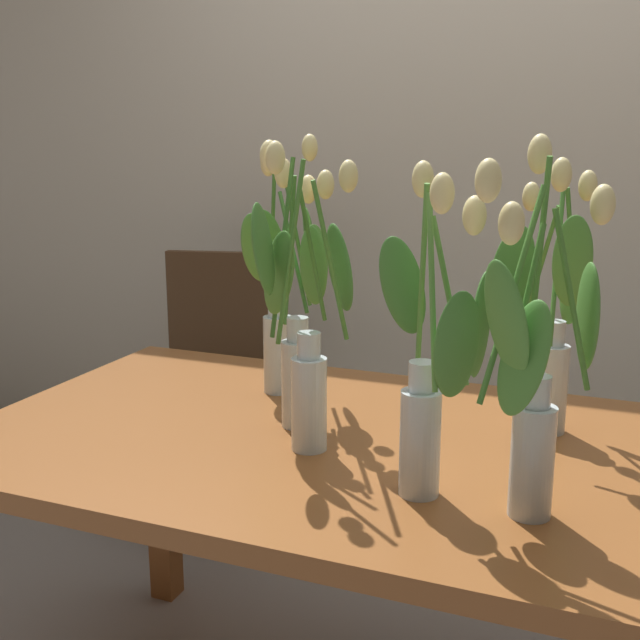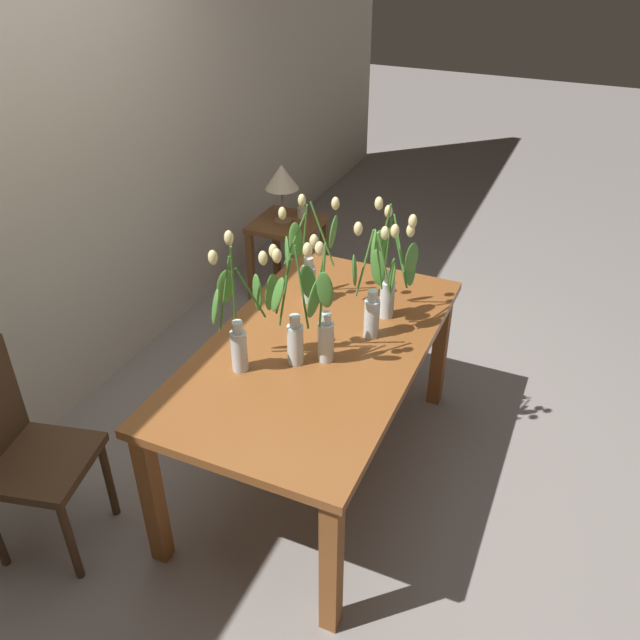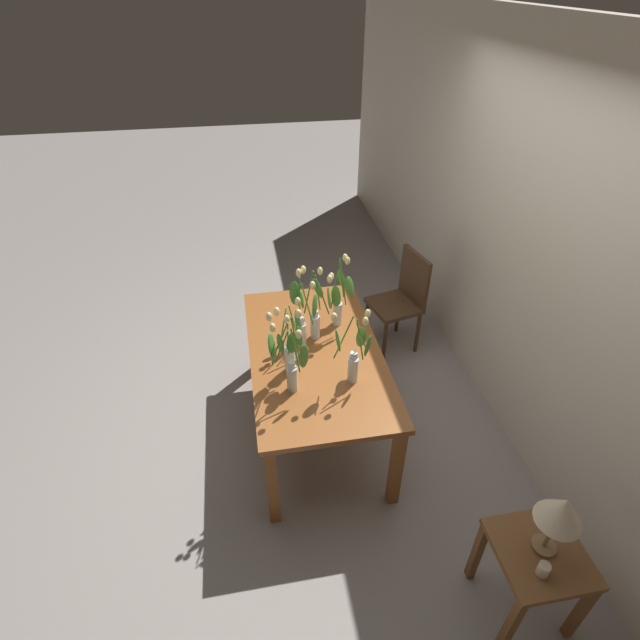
# 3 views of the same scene
# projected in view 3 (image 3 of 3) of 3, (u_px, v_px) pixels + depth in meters

# --- Properties ---
(ground_plane) EXTENTS (18.00, 18.00, 0.00)m
(ground_plane) POSITION_uv_depth(u_px,v_px,m) (316.00, 424.00, 3.77)
(ground_plane) COLOR gray
(room_wall_rear) EXTENTS (9.00, 0.10, 2.70)m
(room_wall_rear) POSITION_uv_depth(u_px,v_px,m) (534.00, 255.00, 3.18)
(room_wall_rear) COLOR beige
(room_wall_rear) RESTS_ON ground
(dining_table) EXTENTS (1.60, 0.90, 0.74)m
(dining_table) POSITION_uv_depth(u_px,v_px,m) (315.00, 361.00, 3.38)
(dining_table) COLOR brown
(dining_table) RESTS_ON ground
(tulip_vase_0) EXTENTS (0.19, 0.25, 0.59)m
(tulip_vase_0) POSITION_uv_depth(u_px,v_px,m) (289.00, 361.00, 2.89)
(tulip_vase_0) COLOR silver
(tulip_vase_0) RESTS_ON dining_table
(tulip_vase_1) EXTENTS (0.20, 0.26, 0.55)m
(tulip_vase_1) POSITION_uv_depth(u_px,v_px,m) (354.00, 355.00, 2.98)
(tulip_vase_1) COLOR silver
(tulip_vase_1) RESTS_ON dining_table
(tulip_vase_2) EXTENTS (0.22, 0.18, 0.55)m
(tulip_vase_2) POSITION_uv_depth(u_px,v_px,m) (290.00, 347.00, 3.04)
(tulip_vase_2) COLOR silver
(tulip_vase_2) RESTS_ON dining_table
(tulip_vase_3) EXTENTS (0.18, 0.19, 0.58)m
(tulip_vase_3) POSITION_uv_depth(u_px,v_px,m) (303.00, 322.00, 3.28)
(tulip_vase_3) COLOR silver
(tulip_vase_3) RESTS_ON dining_table
(tulip_vase_4) EXTENTS (0.17, 0.24, 0.58)m
(tulip_vase_4) POSITION_uv_depth(u_px,v_px,m) (316.00, 311.00, 3.34)
(tulip_vase_4) COLOR silver
(tulip_vase_4) RESTS_ON dining_table
(tulip_vase_5) EXTENTS (0.25, 0.21, 0.59)m
(tulip_vase_5) POSITION_uv_depth(u_px,v_px,m) (339.00, 300.00, 3.45)
(tulip_vase_5) COLOR silver
(tulip_vase_5) RESTS_ON dining_table
(dining_chair) EXTENTS (0.48, 0.48, 0.93)m
(dining_chair) POSITION_uv_depth(u_px,v_px,m) (402.00, 297.00, 4.27)
(dining_chair) COLOR #4C331E
(dining_chair) RESTS_ON ground
(side_table) EXTENTS (0.44, 0.44, 0.55)m
(side_table) POSITION_uv_depth(u_px,v_px,m) (535.00, 563.00, 2.45)
(side_table) COLOR brown
(side_table) RESTS_ON ground
(table_lamp) EXTENTS (0.22, 0.22, 0.40)m
(table_lamp) POSITION_uv_depth(u_px,v_px,m) (561.00, 512.00, 2.22)
(table_lamp) COLOR olive
(table_lamp) RESTS_ON side_table
(pillar_candle) EXTENTS (0.06, 0.06, 0.07)m
(pillar_candle) POSITION_uv_depth(u_px,v_px,m) (543.00, 570.00, 2.27)
(pillar_candle) COLOR beige
(pillar_candle) RESTS_ON side_table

